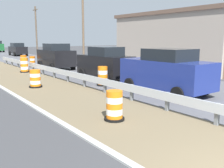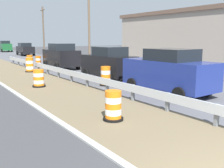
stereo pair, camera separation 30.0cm
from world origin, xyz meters
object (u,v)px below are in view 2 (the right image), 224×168
object	(u,v)px
traffic_barrel_close	(106,77)
traffic_barrel_nearest	(113,107)
traffic_barrel_farther	(30,66)
car_lead_near_lane	(169,71)
car_trailing_near_lane	(5,46)
traffic_barrel_mid	(39,79)
traffic_barrel_farthest	(38,62)
car_lead_far_lane	(109,63)
traffic_barrel_far	(30,61)
car_trailing_far_lane	(61,56)
utility_pole_far	(43,30)
car_mid_far_lane	(25,49)
utility_pole_mid	(89,19)

from	to	relation	value
traffic_barrel_close	traffic_barrel_nearest	bearing A→B (deg)	-120.80
traffic_barrel_farther	car_lead_near_lane	xyz separation A→B (m)	(3.05, -11.96, 0.57)
car_lead_near_lane	car_trailing_near_lane	world-z (taller)	car_trailing_near_lane
traffic_barrel_mid	car_trailing_near_lane	xyz separation A→B (m)	(7.26, 41.09, 0.65)
traffic_barrel_farther	traffic_barrel_farthest	distance (m)	3.97
traffic_barrel_close	car_lead_near_lane	world-z (taller)	car_lead_near_lane
traffic_barrel_farthest	car_lead_far_lane	distance (m)	10.31
traffic_barrel_far	car_trailing_far_lane	world-z (taller)	car_trailing_far_lane
traffic_barrel_nearest	utility_pole_far	xyz separation A→B (m)	(9.87, 33.42, 3.44)
traffic_barrel_far	traffic_barrel_farther	world-z (taller)	traffic_barrel_farther
traffic_barrel_nearest	traffic_barrel_mid	xyz separation A→B (m)	(-0.01, 7.19, -0.01)
traffic_barrel_close	car_lead_near_lane	bearing A→B (deg)	-68.58
traffic_barrel_far	car_mid_far_lane	world-z (taller)	car_mid_far_lane
traffic_barrel_mid	car_trailing_near_lane	world-z (taller)	car_trailing_near_lane
traffic_barrel_mid	traffic_barrel_farthest	world-z (taller)	traffic_barrel_farthest
car_lead_near_lane	utility_pole_mid	size ratio (longest dim) A/B	0.50
traffic_barrel_nearest	car_lead_far_lane	world-z (taller)	car_lead_far_lane
car_lead_far_lane	car_mid_far_lane	xyz separation A→B (m)	(2.68, 27.69, -0.08)
car_trailing_far_lane	utility_pole_far	bearing A→B (deg)	-14.33
car_mid_far_lane	utility_pole_mid	distance (m)	16.08
traffic_barrel_nearest	traffic_barrel_mid	bearing A→B (deg)	90.11
traffic_barrel_farther	traffic_barrel_farthest	bearing A→B (deg)	61.71
traffic_barrel_nearest	utility_pole_far	bearing A→B (deg)	73.56
traffic_barrel_farther	car_lead_near_lane	distance (m)	12.36
traffic_barrel_farther	utility_pole_far	bearing A→B (deg)	66.92
car_lead_far_lane	utility_pole_mid	size ratio (longest dim) A/B	0.44
traffic_barrel_nearest	traffic_barrel_farther	bearing A→B (deg)	83.60
traffic_barrel_nearest	car_lead_near_lane	bearing A→B (deg)	23.17
traffic_barrel_mid	car_lead_near_lane	distance (m)	7.00
traffic_barrel_farther	car_lead_near_lane	size ratio (longest dim) A/B	0.24
traffic_barrel_close	car_mid_far_lane	bearing A→B (deg)	82.18
car_lead_near_lane	car_trailing_near_lane	distance (m)	46.38
car_trailing_far_lane	traffic_barrel_mid	bearing A→B (deg)	149.85
traffic_barrel_far	traffic_barrel_mid	bearing A→B (deg)	-104.89
car_trailing_near_lane	utility_pole_far	distance (m)	15.34
traffic_barrel_farther	car_trailing_far_lane	xyz separation A→B (m)	(3.00, 0.70, 0.59)
traffic_barrel_close	traffic_barrel_mid	world-z (taller)	traffic_barrel_close
car_lead_far_lane	car_trailing_far_lane	size ratio (longest dim) A/B	0.95
car_trailing_near_lane	utility_pole_mid	size ratio (longest dim) A/B	0.45
traffic_barrel_far	traffic_barrel_farther	bearing A→B (deg)	-107.09
traffic_barrel_farther	car_mid_far_lane	bearing A→B (deg)	74.71
traffic_barrel_close	traffic_barrel_mid	xyz separation A→B (m)	(-3.26, 1.74, -0.06)
car_lead_far_lane	utility_pole_mid	world-z (taller)	utility_pole_mid
traffic_barrel_far	car_trailing_near_lane	world-z (taller)	car_trailing_near_lane
traffic_barrel_mid	utility_pole_far	bearing A→B (deg)	69.36
traffic_barrel_far	car_trailing_near_lane	distance (m)	29.40
traffic_barrel_nearest	utility_pole_far	size ratio (longest dim) A/B	0.13
utility_pole_far	traffic_barrel_close	bearing A→B (deg)	-103.31
traffic_barrel_mid	traffic_barrel_close	bearing A→B (deg)	-28.10
traffic_barrel_far	car_lead_near_lane	distance (m)	17.27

